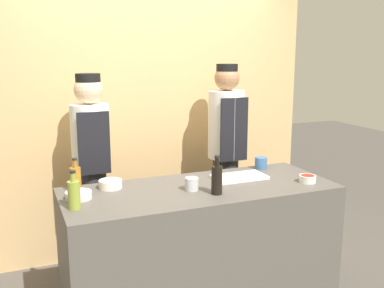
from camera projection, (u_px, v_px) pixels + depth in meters
The scene contains 13 objects.
cabinet_wall at pixel (147, 125), 4.21m from camera, with size 3.12×0.18×2.40m.
counter at pixel (200, 251), 3.22m from camera, with size 1.90×0.76×0.95m.
sauce_bowl_brown at pixel (79, 195), 2.88m from camera, with size 0.17×0.17×0.05m.
sauce_bowl_red at pixel (308, 178), 3.24m from camera, with size 0.12×0.12×0.05m.
sauce_bowl_white at pixel (110, 184), 3.10m from camera, with size 0.16×0.16×0.06m.
cutting_board at pixel (239, 177), 3.35m from camera, with size 0.40×0.22×0.02m.
bottle_soy at pixel (217, 179), 2.96m from camera, with size 0.07×0.07×0.26m.
bottle_amber at pixel (76, 179), 3.02m from camera, with size 0.07×0.07×0.23m.
bottle_oil at pixel (74, 194), 2.68m from camera, with size 0.07×0.07×0.24m.
cup_blue at pixel (261, 163), 3.61m from camera, with size 0.10×0.10×0.09m.
cup_steel at pixel (192, 184), 3.05m from camera, with size 0.09×0.09×0.09m.
chef_left at pixel (92, 167), 3.63m from camera, with size 0.31×0.31×1.71m.
chef_right at pixel (226, 152), 4.07m from camera, with size 0.32×0.32×1.77m.
Camera 1 is at (-1.19, -2.75, 1.89)m, focal length 42.00 mm.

